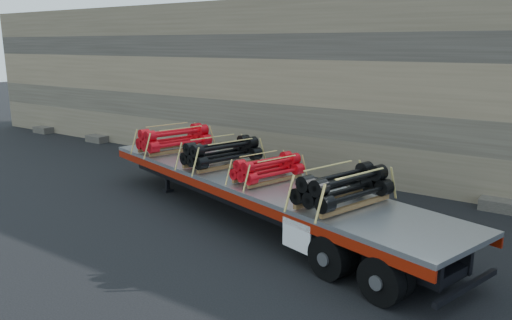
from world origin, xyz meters
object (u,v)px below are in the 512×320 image
(bundle_rear, at_px, (343,188))
(bundle_midfront, at_px, (222,153))
(bundle_front, at_px, (174,139))
(bundle_midrear, at_px, (268,169))
(trailer, at_px, (256,199))

(bundle_rear, bearing_deg, bundle_midfront, 180.00)
(bundle_front, distance_m, bundle_midfront, 3.01)
(bundle_midrear, distance_m, bundle_rear, 2.84)
(trailer, xyz_separation_m, bundle_midfront, (-1.65, 0.48, 1.10))
(trailer, relative_size, bundle_rear, 5.53)
(bundle_front, distance_m, bundle_rear, 8.12)
(bundle_rear, bearing_deg, bundle_midrear, 180.00)
(bundle_midfront, bearing_deg, bundle_midrear, 0.00)
(trailer, xyz_separation_m, bundle_front, (-4.55, 1.31, 1.11))
(bundle_midrear, bearing_deg, bundle_midfront, 180.00)
(bundle_midfront, bearing_deg, trailer, 0.00)
(bundle_midrear, height_order, bundle_rear, bundle_rear)
(trailer, relative_size, bundle_midrear, 6.77)
(bundle_front, height_order, bundle_midrear, bundle_front)
(bundle_front, bearing_deg, bundle_rear, -0.00)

